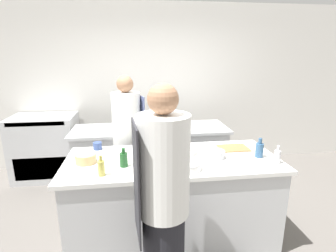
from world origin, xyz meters
name	(u,v)px	position (x,y,z in m)	size (l,w,h in m)	color
ground_plane	(172,235)	(0.00, 0.00, 0.00)	(16.00, 16.00, 0.00)	#605B56
wall_back	(155,87)	(0.00, 2.13, 1.40)	(8.00, 0.06, 2.80)	silver
prep_counter	(172,198)	(0.00, 0.00, 0.46)	(2.18, 0.93, 0.92)	silver
pass_counter	(151,157)	(-0.14, 1.19, 0.46)	(2.25, 0.72, 0.92)	silver
oven_range	(46,147)	(-1.80, 1.73, 0.51)	(0.97, 0.69, 1.02)	silver
chef_at_prep_near	(163,204)	(-0.19, -0.78, 0.89)	(0.40, 0.39, 1.77)	black
chef_at_stove	(128,142)	(-0.47, 0.77, 0.85)	(0.41, 0.40, 1.71)	black
bottle_olive_oil	(155,140)	(-0.16, 0.27, 1.03)	(0.06, 0.06, 0.29)	black
bottle_vinegar	(124,159)	(-0.49, -0.14, 0.99)	(0.08, 0.08, 0.19)	#19471E
bottle_wine	(259,150)	(0.90, -0.08, 1.00)	(0.08, 0.08, 0.20)	#2D5175
bottle_cooking_oil	(101,168)	(-0.68, -0.31, 0.99)	(0.06, 0.06, 0.19)	#B2A84C
bottle_sauce	(277,156)	(1.00, -0.26, 0.99)	(0.06, 0.06, 0.18)	silver
bowl_mixing_large	(183,150)	(0.13, 0.12, 0.96)	(0.27, 0.27, 0.08)	white
bowl_prep_small	(86,159)	(-0.86, 0.00, 0.96)	(0.20, 0.20, 0.09)	tan
bowl_ceramic_blue	(215,154)	(0.44, -0.03, 0.96)	(0.21, 0.21, 0.07)	#B7BABC
bowl_wooden_salad	(188,165)	(0.10, -0.28, 0.95)	(0.25, 0.25, 0.07)	white
cup	(97,146)	(-0.80, 0.37, 0.96)	(0.10, 0.10, 0.08)	#33477F
cutting_board	(233,148)	(0.73, 0.20, 0.92)	(0.33, 0.25, 0.01)	olive
stockpot	(138,120)	(-0.33, 1.22, 1.03)	(0.25, 0.25, 0.22)	silver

